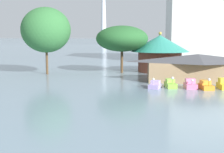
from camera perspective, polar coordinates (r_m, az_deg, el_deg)
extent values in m
cube|color=#B299D8|center=(43.30, 8.33, -1.86)|extent=(2.11, 2.72, 0.58)
cube|color=#C8ADF0|center=(43.50, 8.44, -1.09)|extent=(1.51, 1.40, 0.52)
cylinder|color=#B299D8|center=(42.28, 8.02, -1.20)|extent=(0.14, 0.14, 0.72)
sphere|color=white|center=(42.20, 8.04, -0.49)|extent=(0.34, 0.34, 0.34)
cube|color=#8CCC3F|center=(44.25, 11.28, -1.64)|extent=(1.69, 3.07, 0.70)
cube|color=#A0E24F|center=(44.51, 11.20, -0.78)|extent=(1.30, 1.44, 0.54)
cylinder|color=#8CCC3F|center=(43.02, 11.66, -0.99)|extent=(0.14, 0.14, 0.68)
sphere|color=white|center=(42.94, 11.68, -0.29)|extent=(0.39, 0.39, 0.39)
cube|color=pink|center=(44.07, 14.97, -1.79)|extent=(1.74, 2.43, 0.71)
cube|color=pink|center=(44.24, 14.92, -0.82)|extent=(1.42, 1.13, 0.71)
cylinder|color=pink|center=(43.09, 15.28, -1.24)|extent=(0.14, 0.14, 0.46)
sphere|color=white|center=(43.03, 15.30, -0.70)|extent=(0.36, 0.36, 0.36)
cube|color=orange|center=(44.07, 17.77, -1.93)|extent=(1.86, 2.90, 0.67)
cube|color=gold|center=(44.29, 17.66, -1.05)|extent=(1.45, 1.38, 0.60)
cylinder|color=orange|center=(42.95, 18.29, -1.29)|extent=(0.14, 0.14, 0.68)
sphere|color=white|center=(42.87, 18.32, -0.58)|extent=(0.40, 0.40, 0.40)
cube|color=yellow|center=(45.28, 20.89, -1.75)|extent=(1.56, 2.85, 0.78)
cube|color=yellow|center=(45.50, 20.80, -0.74)|extent=(1.27, 1.31, 0.73)
cube|color=#9E7F5B|center=(51.30, 16.26, 0.89)|extent=(16.47, 6.34, 3.19)
pyramid|color=#4C4C51|center=(51.09, 16.36, 3.43)|extent=(17.79, 7.29, 1.37)
cylinder|color=brown|center=(63.51, 9.21, 2.88)|extent=(9.12, 9.12, 4.29)
cone|color=teal|center=(63.30, 9.29, 6.37)|extent=(12.33, 12.33, 3.45)
sphere|color=#B7993D|center=(63.28, 9.33, 8.25)|extent=(0.70, 0.70, 0.70)
cylinder|color=brown|center=(59.70, -12.50, 2.49)|extent=(0.46, 0.46, 4.31)
ellipsoid|color=#337038|center=(59.47, -12.69, 8.80)|extent=(9.63, 9.63, 8.82)
cylinder|color=brown|center=(60.71, 1.92, 2.79)|extent=(0.52, 0.52, 4.37)
ellipsoid|color=#28602D|center=(60.48, 1.95, 7.36)|extent=(10.63, 10.63, 5.29)
cube|color=silver|center=(90.44, 18.58, 10.49)|extent=(23.86, 17.78, 24.68)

